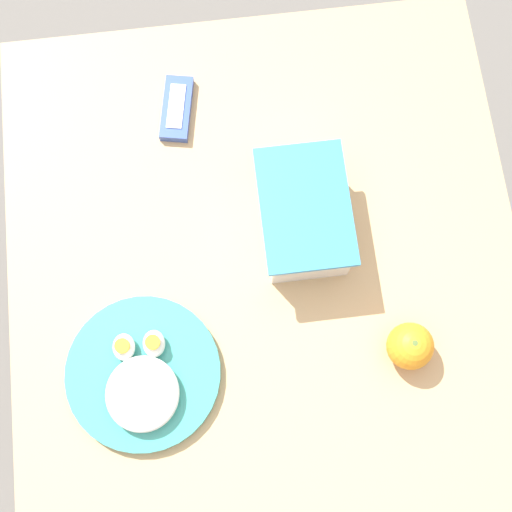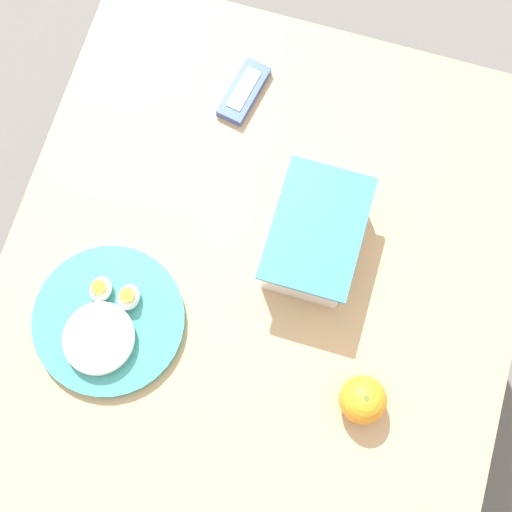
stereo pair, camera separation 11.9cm
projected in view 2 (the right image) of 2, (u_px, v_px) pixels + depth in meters
ground_plane at (258, 338)px, 1.93m from camera, size 10.00×10.00×0.00m
table at (260, 288)px, 1.29m from camera, size 0.99×0.87×0.74m
food_container at (315, 237)px, 1.18m from camera, size 0.21×0.15×0.10m
orange_fruit at (363, 400)px, 1.12m from camera, size 0.08×0.08×0.08m
rice_plate at (106, 324)px, 1.17m from camera, size 0.25×0.25×0.05m
candy_bar at (244, 92)px, 1.29m from camera, size 0.13×0.07×0.02m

